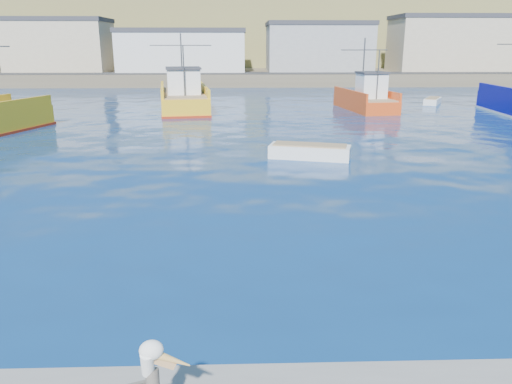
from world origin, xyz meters
TOP-DOWN VIEW (x-y plane):
  - ground at (0.00, 0.00)m, footprint 260.00×260.00m
  - dock_bollards at (0.60, -3.40)m, footprint 36.20×0.20m
  - far_shore at (0.00, 109.20)m, footprint 200.00×81.00m
  - trawler_yellow_b at (-6.61, 33.96)m, footprint 5.51×11.64m
  - boat_orange at (9.24, 33.35)m, footprint 4.27×8.39m
  - skiff_mid at (1.76, 14.50)m, footprint 4.24×2.44m
  - skiff_far at (16.81, 37.82)m, footprint 2.68×3.55m

SIDE VIEW (x-z plane):
  - ground at x=0.00m, z-range 0.00..0.00m
  - skiff_far at x=16.81m, z-range -0.13..0.61m
  - skiff_mid at x=1.76m, z-range -0.16..0.72m
  - dock_bollards at x=0.60m, z-range 0.50..0.80m
  - boat_orange at x=9.24m, z-range -2.00..4.04m
  - trawler_yellow_b at x=-6.61m, z-range -2.22..4.29m
  - far_shore at x=0.00m, z-range -3.02..20.98m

